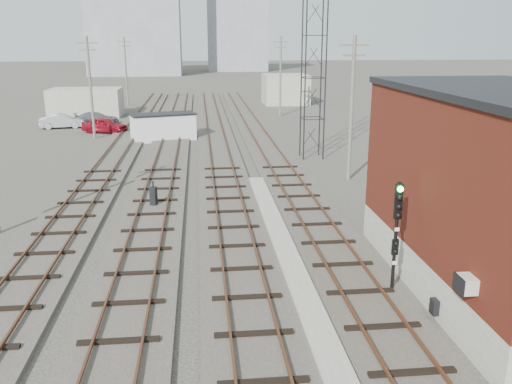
{
  "coord_description": "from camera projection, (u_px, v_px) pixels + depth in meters",
  "views": [
    {
      "loc": [
        -2.95,
        -5.04,
        8.81
      ],
      "look_at": [
        -0.53,
        18.05,
        2.2
      ],
      "focal_mm": 38.0,
      "sensor_mm": 36.0,
      "label": 1
    }
  ],
  "objects": [
    {
      "name": "track_left",
      "position": [
        119.0,
        150.0,
        43.85
      ],
      "size": [
        3.2,
        90.0,
        0.39
      ],
      "color": "#332D28",
      "rests_on": "ground"
    },
    {
      "name": "track_mid_right",
      "position": [
        218.0,
        148.0,
        44.66
      ],
      "size": [
        3.2,
        90.0,
        0.39
      ],
      "color": "#332D28",
      "rests_on": "ground"
    },
    {
      "name": "site_trailer",
      "position": [
        163.0,
        127.0,
        48.24
      ],
      "size": [
        6.13,
        3.98,
        2.38
      ],
      "rotation": [
        0.0,
        0.0,
        0.29
      ],
      "color": "silver",
      "rests_on": "ground"
    },
    {
      "name": "apartment_left",
      "position": [
        134.0,
        11.0,
        130.74
      ],
      "size": [
        22.0,
        14.0,
        30.0
      ],
      "primitive_type": "cube",
      "color": "gray",
      "rests_on": "ground"
    },
    {
      "name": "apartment_right",
      "position": [
        237.0,
        22.0,
        148.24
      ],
      "size": [
        16.0,
        12.0,
        26.0
      ],
      "primitive_type": "cube",
      "color": "gray",
      "rests_on": "ground"
    },
    {
      "name": "brick_building",
      "position": [
        504.0,
        193.0,
        18.77
      ],
      "size": [
        6.54,
        12.2,
        7.22
      ],
      "color": "gray",
      "rests_on": "ground"
    },
    {
      "name": "track_mid_left",
      "position": [
        169.0,
        149.0,
        44.25
      ],
      "size": [
        3.2,
        90.0,
        0.39
      ],
      "color": "#332D28",
      "rests_on": "ground"
    },
    {
      "name": "lattice_tower",
      "position": [
        314.0,
        57.0,
        39.5
      ],
      "size": [
        1.6,
        1.6,
        15.0
      ],
      "color": "black",
      "rests_on": "ground"
    },
    {
      "name": "shed_right",
      "position": [
        285.0,
        89.0,
        74.84
      ],
      "size": [
        6.0,
        6.0,
        4.0
      ],
      "primitive_type": "cube",
      "color": "gray",
      "rests_on": "ground"
    },
    {
      "name": "car_red",
      "position": [
        105.0,
        125.0,
        52.07
      ],
      "size": [
        4.66,
        3.02,
        1.48
      ],
      "primitive_type": "imported",
      "rotation": [
        0.0,
        0.0,
        1.25
      ],
      "color": "maroon",
      "rests_on": "ground"
    },
    {
      "name": "utility_pole_right_a",
      "position": [
        352.0,
        105.0,
        33.65
      ],
      "size": [
        1.8,
        0.24,
        9.0
      ],
      "color": "#595147",
      "rests_on": "ground"
    },
    {
      "name": "switch_stand",
      "position": [
        154.0,
        196.0,
        28.91
      ],
      "size": [
        0.42,
        0.42,
        1.41
      ],
      "rotation": [
        0.0,
        0.0,
        -0.36
      ],
      "color": "black",
      "rests_on": "ground"
    },
    {
      "name": "car_silver",
      "position": [
        62.0,
        121.0,
        54.76
      ],
      "size": [
        4.58,
        2.31,
        1.44
      ],
      "primitive_type": "imported",
      "rotation": [
        0.0,
        0.0,
        1.76
      ],
      "color": "#A4A6AC",
      "rests_on": "ground"
    },
    {
      "name": "platform_curb",
      "position": [
        293.0,
        271.0,
        20.94
      ],
      "size": [
        0.9,
        28.0,
        0.26
      ],
      "primitive_type": "cube",
      "color": "gray",
      "rests_on": "ground"
    },
    {
      "name": "car_grey",
      "position": [
        97.0,
        118.0,
        57.05
      ],
      "size": [
        4.83,
        2.77,
        1.32
      ],
      "primitive_type": "imported",
      "rotation": [
        0.0,
        0.0,
        1.79
      ],
      "color": "slate",
      "rests_on": "ground"
    },
    {
      "name": "utility_pole_right_b",
      "position": [
        281.0,
        74.0,
        62.34
      ],
      "size": [
        1.8,
        0.24,
        9.0
      ],
      "color": "#595147",
      "rests_on": "ground"
    },
    {
      "name": "shed_left",
      "position": [
        86.0,
        102.0,
        62.88
      ],
      "size": [
        8.0,
        5.0,
        3.2
      ],
      "primitive_type": "cube",
      "color": "gray",
      "rests_on": "ground"
    },
    {
      "name": "ground",
      "position": [
        224.0,
        114.0,
        64.92
      ],
      "size": [
        320.0,
        320.0,
        0.0
      ],
      "primitive_type": "plane",
      "color": "#282621",
      "rests_on": "ground"
    },
    {
      "name": "track_right",
      "position": [
        266.0,
        147.0,
        45.06
      ],
      "size": [
        3.2,
        90.0,
        0.39
      ],
      "color": "#332D28",
      "rests_on": "ground"
    },
    {
      "name": "utility_pole_left_c",
      "position": [
        126.0,
        69.0,
        71.92
      ],
      "size": [
        1.8,
        0.24,
        9.0
      ],
      "color": "#595147",
      "rests_on": "ground"
    },
    {
      "name": "signal_mast",
      "position": [
        396.0,
        230.0,
        18.65
      ],
      "size": [
        0.4,
        0.41,
        4.14
      ],
      "color": "gray",
      "rests_on": "ground"
    },
    {
      "name": "utility_pole_left_b",
      "position": [
        90.0,
        85.0,
        48.01
      ],
      "size": [
        1.8,
        0.24,
        9.0
      ],
      "color": "#595147",
      "rests_on": "ground"
    }
  ]
}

